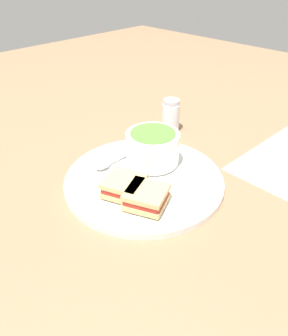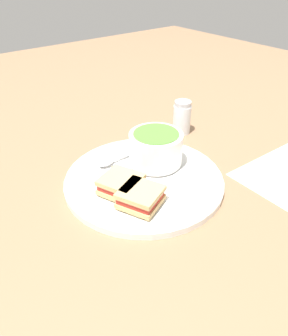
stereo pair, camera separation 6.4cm
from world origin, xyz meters
TOP-DOWN VIEW (x-y plane):
  - ground_plane at (0.00, 0.00)m, footprint 2.40×2.40m
  - plate at (0.00, 0.00)m, footprint 0.32×0.32m
  - soup_bowl at (0.03, -0.05)m, footprint 0.11×0.11m
  - spoon at (0.08, 0.03)m, footprint 0.02×0.12m
  - sandwich_half_near at (-0.01, 0.06)m, footprint 0.09×0.09m
  - sandwich_half_far at (-0.06, 0.06)m, footprint 0.09×0.09m
  - salt_shaker at (0.12, -0.22)m, footprint 0.05×0.05m

SIDE VIEW (x-z plane):
  - ground_plane at x=0.00m, z-range 0.00..0.00m
  - plate at x=0.00m, z-range 0.00..0.02m
  - spoon at x=0.08m, z-range 0.02..0.03m
  - sandwich_half_near at x=-0.01m, z-range 0.02..0.05m
  - sandwich_half_far at x=-0.06m, z-range 0.02..0.05m
  - salt_shaker at x=0.12m, z-range 0.00..0.08m
  - soup_bowl at x=0.03m, z-range 0.02..0.09m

